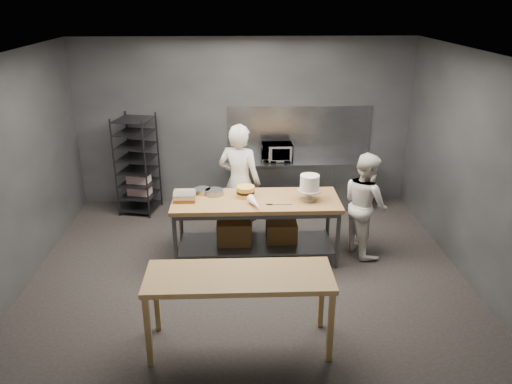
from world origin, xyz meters
TOP-DOWN VIEW (x-y plane):
  - ground at (0.00, 0.00)m, footprint 6.00×6.00m
  - back_wall at (0.00, 2.50)m, footprint 6.00×0.04m
  - work_table at (0.12, 0.36)m, footprint 2.40×0.90m
  - near_counter at (-0.13, -1.69)m, footprint 2.00×0.70m
  - back_counter at (1.00, 2.18)m, footprint 2.60×0.60m
  - splashback_panel at (1.00, 2.48)m, footprint 2.60×0.02m
  - speed_rack at (-1.89, 2.10)m, footprint 0.73×0.77m
  - chef_behind at (-0.10, 0.98)m, footprint 0.80×0.67m
  - chef_right at (1.75, 0.41)m, footprint 0.80×0.91m
  - microwave at (0.57, 2.18)m, footprint 0.54×0.37m
  - frosted_cake_stand at (0.89, 0.27)m, footprint 0.34×0.34m
  - layer_cake at (-0.02, 0.43)m, footprint 0.26×0.26m
  - cake_pans at (-0.55, 0.56)m, footprint 0.43×0.32m
  - piping_bag at (0.10, 0.04)m, footprint 0.22×0.40m
  - offset_spatula at (0.40, 0.11)m, footprint 0.36×0.02m
  - pastry_clamshells at (-0.89, 0.36)m, footprint 0.32×0.33m

SIDE VIEW (x-z plane):
  - ground at x=0.00m, z-range 0.00..0.00m
  - back_counter at x=1.00m, z-range 0.00..0.90m
  - work_table at x=0.12m, z-range 0.11..1.03m
  - chef_right at x=1.75m, z-range 0.00..1.56m
  - near_counter at x=-0.13m, z-range 0.36..1.26m
  - speed_rack at x=-1.89m, z-range -0.02..1.73m
  - offset_spatula at x=0.40m, z-range 0.92..0.93m
  - chef_behind at x=-0.10m, z-range 0.00..1.87m
  - cake_pans at x=-0.55m, z-range 0.92..0.99m
  - pastry_clamshells at x=-0.89m, z-range 0.92..1.03m
  - piping_bag at x=0.10m, z-range 0.92..1.04m
  - layer_cake at x=-0.02m, z-range 0.92..1.08m
  - microwave at x=0.57m, z-range 0.90..1.20m
  - frosted_cake_stand at x=0.89m, z-range 0.97..1.35m
  - splashback_panel at x=1.00m, z-range 0.90..1.80m
  - back_wall at x=0.00m, z-range 0.00..3.00m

